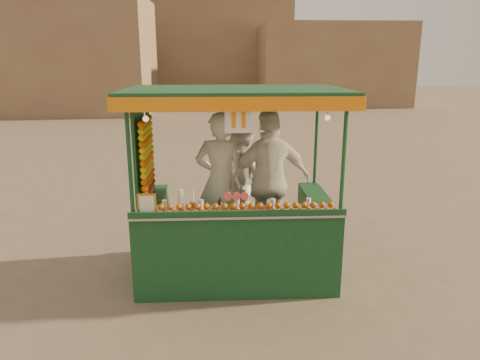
{
  "coord_description": "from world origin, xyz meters",
  "views": [
    {
      "loc": [
        -0.32,
        -5.34,
        2.75
      ],
      "look_at": [
        -0.04,
        0.2,
        1.26
      ],
      "focal_mm": 33.23,
      "sensor_mm": 36.0,
      "label": 1
    }
  ],
  "objects_px": {
    "vendor_middle": "(240,185)",
    "juice_cart": "(230,220)",
    "vendor_left": "(221,181)",
    "vendor_right": "(270,182)"
  },
  "relations": [
    {
      "from": "vendor_left",
      "to": "vendor_right",
      "type": "height_order",
      "value": "vendor_right"
    },
    {
      "from": "vendor_left",
      "to": "vendor_right",
      "type": "relative_size",
      "value": 0.98
    },
    {
      "from": "vendor_left",
      "to": "vendor_middle",
      "type": "height_order",
      "value": "vendor_left"
    },
    {
      "from": "vendor_right",
      "to": "vendor_middle",
      "type": "bearing_deg",
      "value": -61.22
    },
    {
      "from": "vendor_middle",
      "to": "juice_cart",
      "type": "bearing_deg",
      "value": 117.49
    },
    {
      "from": "vendor_middle",
      "to": "vendor_right",
      "type": "distance_m",
      "value": 0.59
    },
    {
      "from": "vendor_middle",
      "to": "vendor_right",
      "type": "relative_size",
      "value": 0.84
    },
    {
      "from": "juice_cart",
      "to": "vendor_middle",
      "type": "distance_m",
      "value": 0.73
    },
    {
      "from": "juice_cart",
      "to": "vendor_left",
      "type": "height_order",
      "value": "juice_cart"
    },
    {
      "from": "juice_cart",
      "to": "vendor_right",
      "type": "height_order",
      "value": "juice_cart"
    }
  ]
}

